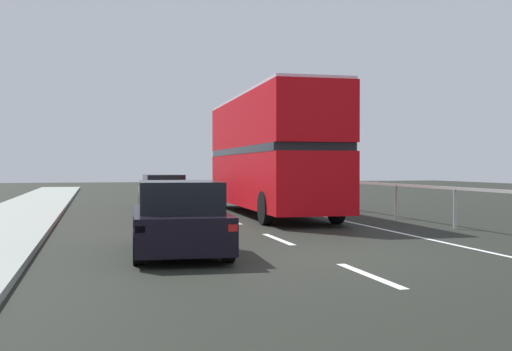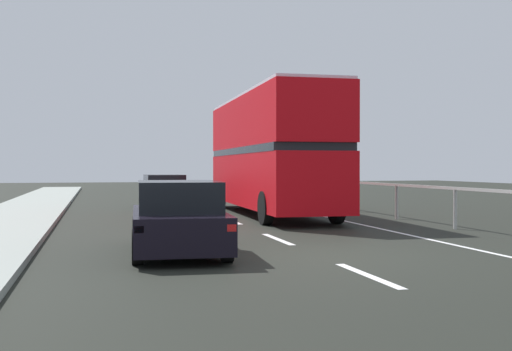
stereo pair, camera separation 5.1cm
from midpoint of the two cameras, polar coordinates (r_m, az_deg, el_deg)
ground_plane at (r=12.58m, az=5.25°, el=-7.29°), size 75.14×120.00×0.10m
lane_paint_markings at (r=21.29m, az=2.97°, el=-3.83°), size 3.60×46.00×0.01m
bridge_side_railing at (r=22.86m, az=10.49°, el=-1.19°), size 0.10×42.00×1.16m
double_decker_bus_red at (r=22.65m, az=1.16°, el=2.22°), size 2.70×11.02×4.26m
hatchback_car_near at (r=12.61m, az=-7.10°, el=-3.92°), size 1.98×4.22×1.44m
sedan_car_ahead at (r=26.91m, az=-8.43°, el=-1.46°), size 1.83×4.11×1.39m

